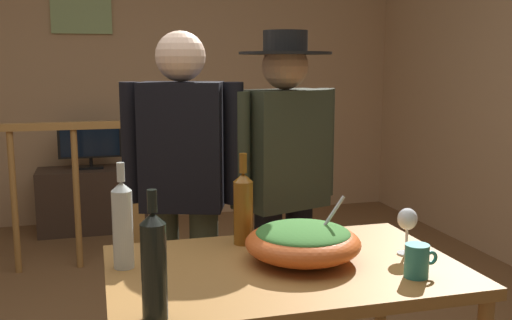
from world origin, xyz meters
TOP-DOWN VIEW (x-y plane):
  - back_wall at (0.00, 3.06)m, footprint 4.91×0.10m
  - framed_picture at (-0.50, 3.00)m, footprint 0.51×0.03m
  - stair_railing at (-0.81, 1.77)m, footprint 2.14×0.10m
  - tv_console at (-0.47, 2.71)m, footprint 0.90×0.40m
  - flat_screen_tv at (-0.47, 2.68)m, footprint 0.52×0.12m
  - serving_table at (0.18, -0.60)m, footprint 1.19×0.77m
  - salad_bowl at (0.26, -0.57)m, footprint 0.40×0.40m
  - wine_glass at (0.64, -0.61)m, footprint 0.07×0.07m
  - wine_bottle_dark at (-0.29, -0.92)m, footprint 0.07×0.07m
  - wine_bottle_amber at (0.10, -0.33)m, footprint 0.07×0.07m
  - wine_bottle_clear at (-0.35, -0.48)m, footprint 0.07×0.07m
  - mug_teal at (0.56, -0.82)m, footprint 0.11×0.08m
  - person_standing_left at (-0.06, 0.13)m, footprint 0.52×0.32m
  - person_standing_right at (0.42, 0.13)m, footprint 0.55×0.42m

SIDE VIEW (x-z plane):
  - tv_console at x=-0.47m, z-range 0.00..0.54m
  - stair_railing at x=-0.81m, z-range 0.10..1.18m
  - serving_table at x=0.18m, z-range 0.30..1.05m
  - flat_screen_tv at x=-0.47m, z-range 0.58..0.99m
  - mug_teal at x=0.56m, z-range 0.76..0.87m
  - salad_bowl at x=0.26m, z-range 0.72..0.94m
  - wine_glass at x=0.64m, z-range 0.79..0.96m
  - wine_bottle_amber at x=0.10m, z-range 0.73..1.08m
  - wine_bottle_clear at x=-0.35m, z-range 0.73..1.09m
  - wine_bottle_dark at x=-0.29m, z-range 0.73..1.09m
  - person_standing_left at x=-0.06m, z-range 0.13..1.71m
  - person_standing_right at x=0.42m, z-range 0.14..1.73m
  - back_wall at x=0.00m, z-range 0.00..2.50m
  - framed_picture at x=-0.50m, z-range 1.68..2.04m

